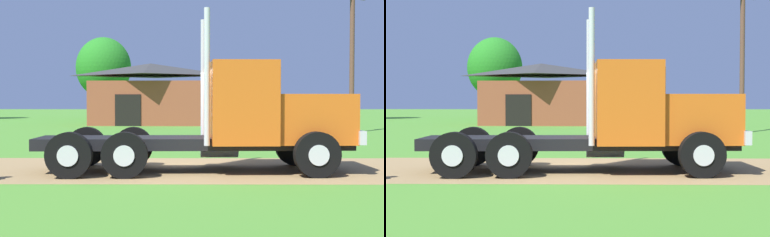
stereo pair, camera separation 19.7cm
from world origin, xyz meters
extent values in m
plane|color=#4B892D|center=(0.00, 0.00, 0.00)|extent=(200.00, 200.00, 0.00)
cube|color=#997A4C|center=(0.00, 0.00, 0.00)|extent=(120.00, 5.22, 0.01)
cube|color=black|center=(-0.12, -0.47, 0.71)|extent=(7.70, 1.83, 0.28)
cube|color=orange|center=(2.77, -0.38, 1.31)|extent=(1.93, 2.13, 1.20)
cube|color=silver|center=(3.75, -0.34, 0.89)|extent=(0.23, 2.27, 0.32)
cube|color=orange|center=(1.07, -0.43, 1.70)|extent=(1.62, 2.42, 1.98)
cube|color=#2D3D4C|center=(1.86, -0.41, 2.10)|extent=(0.10, 1.97, 0.87)
cylinder|color=silver|center=(0.15, 0.48, 2.30)|extent=(0.14, 0.14, 3.17)
cylinder|color=silver|center=(0.21, -1.40, 2.30)|extent=(0.14, 0.14, 3.17)
cylinder|color=silver|center=(0.57, 0.59, 0.50)|extent=(1.02, 0.55, 0.52)
cylinder|color=black|center=(2.64, 0.80, 0.52)|extent=(1.06, 0.33, 1.05)
cylinder|color=silver|center=(2.63, 0.96, 0.52)|extent=(0.47, 0.06, 0.47)
cylinder|color=black|center=(2.72, -1.56, 0.52)|extent=(1.06, 0.33, 1.05)
cylinder|color=silver|center=(2.72, -1.72, 0.52)|extent=(0.47, 0.06, 0.47)
cylinder|color=black|center=(-2.98, 0.62, 0.52)|extent=(1.06, 0.33, 1.05)
cylinder|color=silver|center=(-2.99, 0.78, 0.52)|extent=(0.47, 0.06, 0.47)
cylinder|color=black|center=(-2.90, -1.74, 0.52)|extent=(1.06, 0.33, 1.05)
cylinder|color=silver|center=(-2.90, -1.90, 0.52)|extent=(0.47, 0.06, 0.47)
cylinder|color=black|center=(-1.73, 0.66, 0.52)|extent=(1.06, 0.33, 1.05)
cylinder|color=silver|center=(-1.74, 0.82, 0.52)|extent=(0.47, 0.06, 0.47)
cylinder|color=black|center=(-1.65, -1.70, 0.52)|extent=(1.06, 0.33, 1.05)
cylinder|color=silver|center=(-1.65, -1.86, 0.52)|extent=(0.47, 0.06, 0.47)
cube|color=brown|center=(-3.44, 26.48, 1.58)|extent=(8.45, 5.78, 3.15)
pyramid|color=#343434|center=(-3.44, 26.48, 4.07)|extent=(8.88, 6.07, 0.91)
cube|color=black|center=(-4.78, 23.75, 1.10)|extent=(1.80, 0.12, 2.20)
cylinder|color=brown|center=(8.43, 15.85, 4.00)|extent=(0.26, 0.26, 7.99)
cylinder|color=#513823|center=(-8.74, 37.18, 1.41)|extent=(0.44, 0.44, 2.81)
ellipsoid|color=#247B1F|center=(-8.74, 37.18, 4.87)|extent=(5.14, 5.14, 5.65)
camera|label=1|loc=(-0.03, -13.96, 1.75)|focal=51.10mm
camera|label=2|loc=(0.17, -13.96, 1.75)|focal=51.10mm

